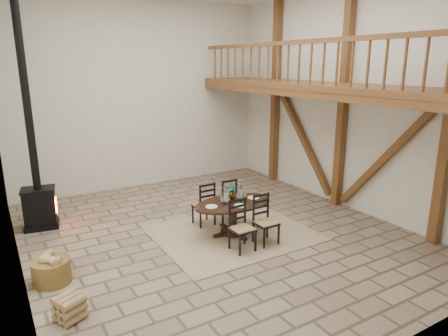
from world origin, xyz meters
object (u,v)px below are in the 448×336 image
dining_table (233,215)px  wood_stove (36,176)px  log_stack (70,308)px  log_basket (52,270)px

dining_table → wood_stove: (-3.26, 2.34, 0.73)m
dining_table → wood_stove: wood_stove is taller
log_stack → dining_table: bearing=20.1°
log_basket → log_stack: 1.13m
wood_stove → log_basket: bearing=-83.7°
wood_stove → log_stack: size_ratio=10.97×
log_basket → wood_stove: bearing=86.4°
log_stack → log_basket: bearing=92.9°
log_stack → wood_stove: bearing=88.4°
wood_stove → log_basket: wood_stove is taller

